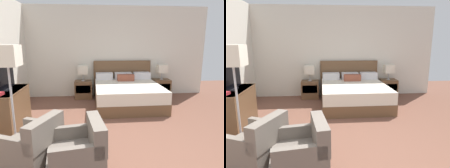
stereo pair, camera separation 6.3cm
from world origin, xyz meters
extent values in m
cube|color=silver|center=(0.00, 3.94, 1.39)|extent=(6.22, 0.06, 2.78)
cube|color=brown|center=(0.41, 2.85, 0.14)|extent=(1.74, 1.95, 0.28)
cube|color=beige|center=(0.41, 2.85, 0.43)|extent=(1.72, 1.93, 0.30)
cube|color=brown|center=(0.41, 3.85, 0.56)|extent=(1.81, 0.05, 1.12)
cube|color=silver|center=(-0.18, 3.65, 0.68)|extent=(0.51, 0.28, 0.20)
cube|color=silver|center=(0.41, 3.65, 0.68)|extent=(0.51, 0.28, 0.20)
cube|color=silver|center=(0.99, 3.65, 0.68)|extent=(0.51, 0.28, 0.20)
cube|color=brown|center=(0.44, 3.38, 0.67)|extent=(0.49, 0.22, 0.18)
cube|color=brown|center=(-0.82, 3.64, 0.27)|extent=(0.52, 0.42, 0.54)
cube|color=#473120|center=(-0.82, 3.44, 0.32)|extent=(0.44, 0.01, 0.24)
cube|color=brown|center=(1.64, 3.64, 0.27)|extent=(0.52, 0.42, 0.54)
cube|color=#473120|center=(1.64, 3.44, 0.32)|extent=(0.44, 0.01, 0.24)
cylinder|color=#B7B7BC|center=(-0.82, 3.64, 0.55)|extent=(0.11, 0.11, 0.02)
cylinder|color=#B7B7BC|center=(-0.82, 3.64, 0.66)|extent=(0.02, 0.02, 0.20)
cube|color=beige|center=(-0.82, 3.64, 0.88)|extent=(0.29, 0.29, 0.25)
cylinder|color=#B7B7BC|center=(1.64, 3.64, 0.55)|extent=(0.11, 0.11, 0.02)
cylinder|color=#B7B7BC|center=(1.64, 3.64, 0.66)|extent=(0.02, 0.02, 0.20)
cube|color=beige|center=(1.64, 3.64, 0.88)|extent=(0.29, 0.29, 0.25)
cube|color=brown|center=(-2.21, 1.56, 0.40)|extent=(0.54, 1.11, 0.80)
cube|color=brown|center=(-2.21, 1.56, 0.79)|extent=(0.55, 1.15, 0.02)
cube|color=black|center=(-2.21, 1.54, 0.81)|extent=(0.18, 0.28, 0.02)
cube|color=black|center=(-2.21, 1.54, 1.10)|extent=(0.04, 0.89, 0.57)
cube|color=black|center=(-2.19, 1.54, 1.10)|extent=(0.01, 0.87, 0.55)
cube|color=#70665B|center=(-1.42, 0.23, 0.20)|extent=(0.90, 0.90, 0.40)
cube|color=#70665B|center=(-1.17, 0.13, 0.58)|extent=(0.42, 0.69, 0.36)
cube|color=#70665B|center=(-1.54, -0.04, 0.49)|extent=(0.61, 0.33, 0.18)
cube|color=#70665B|center=(-1.30, 0.50, 0.49)|extent=(0.61, 0.33, 0.18)
cube|color=#70665B|center=(-0.77, -0.03, 0.20)|extent=(0.77, 0.77, 0.40)
cube|color=#70665B|center=(-0.51, 0.01, 0.58)|extent=(0.26, 0.70, 0.36)
cube|color=#70665B|center=(-0.73, -0.32, 0.49)|extent=(0.63, 0.18, 0.18)
cube|color=#70665B|center=(-0.82, 0.26, 0.49)|extent=(0.63, 0.18, 0.18)
cylinder|color=#B7B7BC|center=(-1.79, 0.74, 0.01)|extent=(0.28, 0.28, 0.02)
cylinder|color=#B7B7BC|center=(-1.79, 0.74, 0.69)|extent=(0.03, 0.03, 1.34)
cube|color=beige|center=(-1.79, 0.74, 1.52)|extent=(0.34, 0.34, 0.31)
camera|label=1|loc=(-0.54, -2.36, 1.73)|focal=32.00mm
camera|label=2|loc=(-0.48, -2.37, 1.73)|focal=32.00mm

